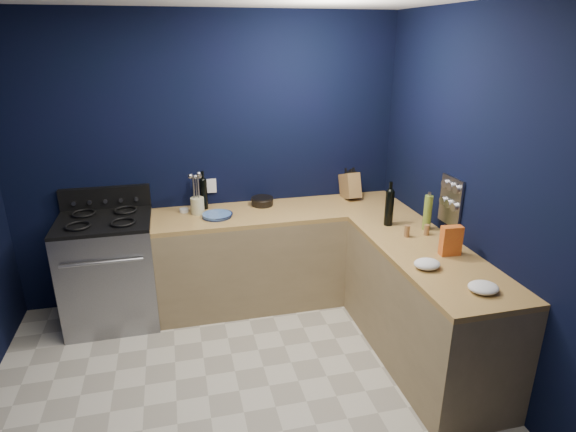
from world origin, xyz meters
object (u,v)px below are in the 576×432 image
object	(u,v)px
plate_stack	(217,215)
crouton_bag	(451,241)
knife_block	(350,186)
gas_range	(111,272)
utensil_crock	(198,206)

from	to	relation	value
plate_stack	crouton_bag	distance (m)	1.94
plate_stack	knife_block	bearing A→B (deg)	10.12
gas_range	knife_block	bearing A→B (deg)	5.00
knife_block	gas_range	bearing A→B (deg)	-179.45
gas_range	knife_block	size ratio (longest dim) A/B	3.81
gas_range	utensil_crock	size ratio (longest dim) A/B	6.24
gas_range	plate_stack	bearing A→B (deg)	-2.29
knife_block	plate_stack	bearing A→B (deg)	-174.32
utensil_crock	plate_stack	bearing A→B (deg)	-39.83
crouton_bag	knife_block	bearing A→B (deg)	103.61
crouton_bag	plate_stack	bearing A→B (deg)	147.00
utensil_crock	gas_range	bearing A→B (deg)	-173.36
plate_stack	utensil_crock	size ratio (longest dim) A/B	1.71
plate_stack	utensil_crock	bearing A→B (deg)	140.17
gas_range	utensil_crock	xyz separation A→B (m)	(0.78, 0.09, 0.51)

